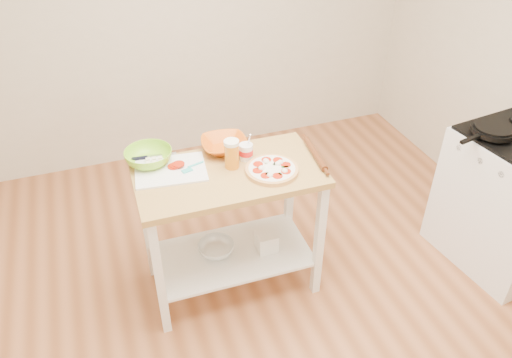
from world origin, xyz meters
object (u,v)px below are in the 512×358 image
object	(u,v)px
beer_pint	(232,154)
shelf_glass_bowl	(216,248)
shelf_bin	(266,241)
prep_island	(230,207)
yogurt_tub	(246,152)
cutting_board	(170,169)
rolling_pin	(315,154)
knife	(147,157)
orange_bowl	(224,145)
green_bowl	(149,157)
gas_stove	(511,200)
spatula	(192,167)
pizza	(272,169)
skillet	(493,130)

from	to	relation	value
beer_pint	shelf_glass_bowl	world-z (taller)	beer_pint
beer_pint	shelf_bin	bearing A→B (deg)	-22.18
prep_island	shelf_bin	world-z (taller)	prep_island
yogurt_tub	shelf_glass_bowl	distance (m)	0.70
prep_island	cutting_board	world-z (taller)	cutting_board
shelf_glass_bowl	rolling_pin	bearing A→B (deg)	-5.57
rolling_pin	knife	bearing A→B (deg)	162.16
cutting_board	knife	bearing A→B (deg)	129.84
prep_island	knife	world-z (taller)	knife
orange_bowl	green_bowl	size ratio (longest dim) A/B	1.00
prep_island	rolling_pin	world-z (taller)	rolling_pin
gas_stove	spatula	bearing A→B (deg)	160.27
shelf_glass_bowl	pizza	bearing A→B (deg)	-20.41
spatula	orange_bowl	size ratio (longest dim) A/B	0.52
knife	green_bowl	bearing A→B (deg)	-77.63
pizza	cutting_board	size ratio (longest dim) A/B	0.70
pizza	yogurt_tub	world-z (taller)	yogurt_tub
knife	shelf_bin	world-z (taller)	knife
cutting_board	yogurt_tub	bearing A→B (deg)	3.12
spatula	knife	xyz separation A→B (m)	(-0.22, 0.19, 0.00)
yogurt_tub	rolling_pin	world-z (taller)	yogurt_tub
pizza	orange_bowl	xyz separation A→B (m)	(-0.19, 0.32, 0.02)
yogurt_tub	knife	bearing A→B (deg)	161.30
skillet	cutting_board	xyz separation A→B (m)	(-1.96, 0.34, -0.07)
pizza	orange_bowl	distance (m)	0.37
orange_bowl	skillet	bearing A→B (deg)	-15.89
skillet	shelf_bin	world-z (taller)	skillet
spatula	prep_island	bearing A→B (deg)	-40.92
orange_bowl	pizza	bearing A→B (deg)	-59.32
pizza	orange_bowl	world-z (taller)	orange_bowl
green_bowl	shelf_glass_bowl	distance (m)	0.75
cutting_board	spatula	xyz separation A→B (m)	(0.12, -0.03, 0.01)
skillet	orange_bowl	distance (m)	1.66
beer_pint	yogurt_tub	size ratio (longest dim) A/B	1.00
cutting_board	shelf_glass_bowl	world-z (taller)	cutting_board
orange_bowl	gas_stove	bearing A→B (deg)	-18.29
prep_island	yogurt_tub	bearing A→B (deg)	34.18
knife	yogurt_tub	distance (m)	0.59
rolling_pin	gas_stove	bearing A→B (deg)	-14.45
prep_island	gas_stove	distance (m)	1.89
beer_pint	skillet	bearing A→B (deg)	-9.29
green_bowl	rolling_pin	bearing A→B (deg)	-15.49
green_bowl	knife	bearing A→B (deg)	96.81
skillet	pizza	size ratio (longest dim) A/B	1.40
pizza	beer_pint	size ratio (longest dim) A/B	1.74
orange_bowl	shelf_bin	xyz separation A→B (m)	(0.18, -0.27, -0.61)
pizza	shelf_glass_bowl	xyz separation A→B (m)	(-0.32, 0.12, -0.62)
yogurt_tub	pizza	bearing A→B (deg)	-61.97
gas_stove	cutting_board	bearing A→B (deg)	160.15
cutting_board	beer_pint	size ratio (longest dim) A/B	2.48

